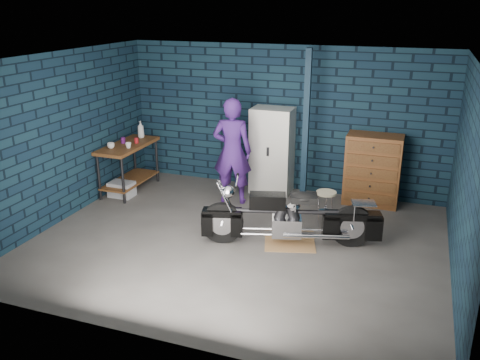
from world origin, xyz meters
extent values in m
plane|color=#53504D|center=(0.00, 0.00, 0.00)|extent=(6.00, 6.00, 0.00)
cube|color=black|center=(0.00, 2.50, 1.35)|extent=(6.00, 0.02, 2.70)
cube|color=black|center=(-3.00, 0.00, 1.35)|extent=(0.02, 5.00, 2.70)
cube|color=black|center=(3.00, 0.00, 1.35)|extent=(0.02, 5.00, 2.70)
cube|color=silver|center=(0.00, 0.00, 2.70)|extent=(6.00, 5.00, 0.02)
cube|color=#102333|center=(0.55, 1.95, 1.35)|extent=(0.10, 0.10, 2.70)
cube|color=brown|center=(-2.68, 1.38, 0.46)|extent=(0.60, 1.40, 0.91)
cube|color=brown|center=(0.76, 0.18, 0.00)|extent=(0.87, 0.74, 0.01)
imported|color=#462078|center=(-0.64, 1.49, 0.94)|extent=(0.75, 0.56, 1.89)
cube|color=#999BA1|center=(-2.66, 1.04, 0.14)|extent=(0.44, 0.31, 0.27)
cube|color=silver|center=(-0.13, 2.23, 0.80)|extent=(0.75, 0.53, 1.60)
cube|color=brown|center=(1.71, 2.23, 0.63)|extent=(0.94, 0.52, 1.26)
imported|color=#C0B691|center=(-2.81, 1.04, 0.96)|extent=(0.13, 0.13, 0.10)
imported|color=#C0B691|center=(-2.52, 1.16, 0.96)|extent=(0.13, 0.13, 0.10)
cylinder|color=#5A1964|center=(-2.79, 1.41, 0.97)|extent=(0.11, 0.11, 0.11)
cylinder|color=#A3151C|center=(-2.56, 1.50, 0.96)|extent=(0.08, 0.08, 0.10)
imported|color=#999BA1|center=(-2.68, 1.89, 1.07)|extent=(0.14, 0.14, 0.33)
camera|label=1|loc=(2.36, -6.49, 3.44)|focal=38.00mm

